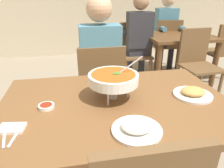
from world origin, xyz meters
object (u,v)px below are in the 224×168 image
Objects in this scene: dining_table_main at (116,115)px; curry_bowl at (113,79)px; appetizer_plate at (193,93)px; dining_table_far at (179,44)px; sauce_dish at (46,106)px; chair_diner_main at (101,84)px; chair_bg_middle at (166,42)px; patron_bg_left at (138,35)px; chair_bg_left at (134,49)px; diner_main at (100,60)px; rice_plate at (137,128)px; chair_bg_corner at (197,60)px; patron_bg_middle at (166,28)px; chair_bg_right at (222,49)px.

dining_table_main is 0.23m from curry_bowl.
curry_bowl is at bearing 173.03° from appetizer_plate.
curry_bowl is 2.26m from dining_table_far.
dining_table_main is 15.28× the size of sauce_dish.
chair_diner_main is 10.00× the size of sauce_dish.
sauce_dish is (-0.89, 0.02, -0.01)m from appetizer_plate.
dining_table_main is at bearing -120.54° from chair_bg_middle.
appetizer_plate is at bearing -96.79° from patron_bg_left.
chair_bg_left is at bearing 61.16° from sauce_dish.
diner_main is 1.46× the size of chair_bg_left.
rice_plate is at bearing -82.35° from curry_bowl.
dining_table_far is (1.75, 1.83, -0.14)m from sauce_dish.
chair_bg_corner is 1.12m from patron_bg_middle.
patron_bg_left reaches higher than appetizer_plate.
curry_bowl is 1.87m from chair_bg_corner.
chair_bg_right and chair_bg_corner have the same top height.
patron_bg_middle is (0.66, 0.50, 0.00)m from patron_bg_left.
appetizer_plate is 2.49m from chair_bg_middle.
sauce_dish is 0.10× the size of chair_bg_corner.
chair_diner_main is at bearing 61.36° from sauce_dish.
patron_bg_left is at bearing -69.97° from chair_bg_left.
appetizer_plate is at bearing -1.02° from sauce_dish.
dining_table_main is at bearing -139.56° from chair_bg_right.
patron_bg_left is at bearing 83.21° from appetizer_plate.
dining_table_far is 0.55m from chair_bg_corner.
appetizer_plate reaches higher than dining_table_far.
chair_bg_corner reaches higher than dining_table_main.
dining_table_main is 2.68m from chair_bg_middle.
chair_bg_middle is at bearing 59.46° from dining_table_main.
diner_main is (0.00, 0.78, 0.12)m from dining_table_main.
chair_diner_main reaches higher than appetizer_plate.
dining_table_main is 0.50m from appetizer_plate.
chair_bg_corner is at bearing 44.01° from dining_table_main.
chair_diner_main is 2.07m from chair_bg_middle.
sauce_dish is at bearing -127.48° from chair_bg_middle.
dining_table_main is 0.79m from diner_main.
curry_bowl is at bearing -140.50° from chair_bg_right.
sauce_dish is at bearing -126.68° from patron_bg_middle.
diner_main is at bearing 89.19° from curry_bowl.
dining_table_main is 1.53× the size of chair_bg_right.
dining_table_main is 0.32m from rice_plate.
chair_bg_left is at bearing 60.37° from diner_main.
dining_table_far is 0.65m from patron_bg_left.
rice_plate is 0.54m from appetizer_plate.
dining_table_far is 1.11× the size of chair_bg_middle.
chair_diner_main and chair_bg_right have the same top height.
appetizer_plate is 2.02m from chair_bg_left.
patron_bg_left is (0.03, -0.09, 0.24)m from chair_bg_left.
chair_bg_right is at bearing 45.51° from rice_plate.
chair_bg_corner is (0.66, -0.69, 0.00)m from chair_bg_left.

